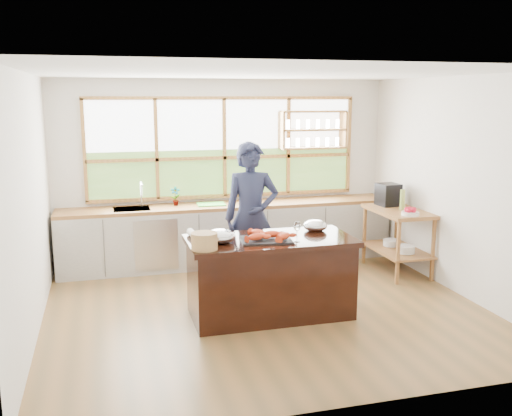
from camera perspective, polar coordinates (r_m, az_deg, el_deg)
name	(u,v)px	position (r m, az deg, el deg)	size (l,w,h in m)	color
ground_plane	(265,309)	(6.80, 0.93, -10.02)	(5.00, 5.00, 0.00)	brown
room_shell	(256,155)	(6.88, -0.02, 5.28)	(5.02, 4.52, 2.71)	silver
back_counter	(228,233)	(8.46, -2.82, -2.55)	(4.90, 0.63, 0.90)	beige
right_shelf_unit	(398,230)	(8.23, 14.01, -2.18)	(0.62, 1.10, 0.90)	brown
island	(270,277)	(6.47, 1.43, -6.88)	(1.85, 0.90, 0.90)	black
cook	(251,217)	(7.21, -0.47, -0.91)	(0.69, 0.45, 1.90)	#1D223C
potted_plant	(175,196)	(8.27, -8.07, 1.18)	(0.15, 0.10, 0.28)	slate
cutting_board	(211,204)	(8.31, -4.51, 0.38)	(0.40, 0.30, 0.01)	green
espresso_machine	(388,195)	(8.42, 13.08, 1.32)	(0.28, 0.30, 0.32)	black
wine_bottle	(402,200)	(8.17, 14.44, 0.82)	(0.07, 0.07, 0.28)	#8CA94C
fruit_bowl	(410,212)	(7.81, 15.18, -0.40)	(0.23, 0.23, 0.11)	silver
slate_board	(266,240)	(6.24, 0.99, -3.19)	(0.55, 0.40, 0.02)	black
lobster_pile	(268,235)	(6.23, 1.20, -2.74)	(0.52, 0.44, 0.08)	#CD5E20
mixing_bowl_left	(220,236)	(6.15, -3.59, -2.85)	(0.33, 0.33, 0.16)	silver
mixing_bowl_right	(315,226)	(6.72, 5.94, -1.77)	(0.28, 0.28, 0.14)	silver
wine_glass	(297,227)	(6.18, 4.13, -1.91)	(0.08, 0.08, 0.22)	silver
wicker_basket	(204,241)	(5.89, -5.19, -3.32)	(0.27, 0.27, 0.18)	tan
parchment_roll	(193,234)	(6.38, -6.28, -2.65)	(0.08, 0.08, 0.30)	white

